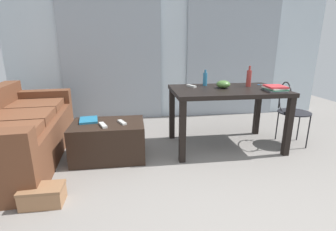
% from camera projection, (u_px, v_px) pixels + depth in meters
% --- Properties ---
extents(ground_plane, '(7.90, 7.90, 0.00)m').
position_uv_depth(ground_plane, '(202.00, 165.00, 2.75)').
color(ground_plane, gray).
extents(wall_back, '(5.60, 0.10, 2.51)m').
position_uv_depth(wall_back, '(173.00, 47.00, 4.35)').
color(wall_back, silver).
rests_on(wall_back, ground).
extents(curtains, '(3.83, 0.03, 2.23)m').
position_uv_depth(curtains, '(174.00, 55.00, 4.31)').
color(curtains, '#99A3AD').
rests_on(curtains, ground).
extents(couch, '(1.03, 2.11, 0.79)m').
position_uv_depth(couch, '(15.00, 133.00, 2.82)').
color(couch, brown).
rests_on(couch, ground).
extents(coffee_table, '(0.82, 0.56, 0.43)m').
position_uv_depth(coffee_table, '(109.00, 140.00, 2.88)').
color(coffee_table, black).
rests_on(coffee_table, ground).
extents(craft_table, '(1.37, 0.85, 0.76)m').
position_uv_depth(craft_table, '(227.00, 96.00, 3.09)').
color(craft_table, black).
rests_on(craft_table, ground).
extents(wire_chair, '(0.41, 0.44, 0.84)m').
position_uv_depth(wire_chair, '(290.00, 107.00, 3.20)').
color(wire_chair, black).
rests_on(wire_chair, ground).
extents(bottle_near, '(0.06, 0.06, 0.21)m').
position_uv_depth(bottle_near, '(205.00, 79.00, 3.26)').
color(bottle_near, teal).
rests_on(bottle_near, craft_table).
extents(bottle_far, '(0.06, 0.06, 0.26)m').
position_uv_depth(bottle_far, '(249.00, 78.00, 3.19)').
color(bottle_far, '#99332D').
rests_on(bottle_far, craft_table).
extents(bowl, '(0.17, 0.17, 0.10)m').
position_uv_depth(bowl, '(223.00, 84.00, 3.08)').
color(bowl, '#477033').
rests_on(bowl, craft_table).
extents(book_stack, '(0.24, 0.31, 0.06)m').
position_uv_depth(book_stack, '(275.00, 88.00, 2.89)').
color(book_stack, '#4C4C51').
rests_on(book_stack, craft_table).
extents(tv_remote_on_table, '(0.11, 0.17, 0.02)m').
position_uv_depth(tv_remote_on_table, '(191.00, 86.00, 3.17)').
color(tv_remote_on_table, '#B7B7B2').
rests_on(tv_remote_on_table, craft_table).
extents(scissors, '(0.12, 0.09, 0.00)m').
position_uv_depth(scissors, '(261.00, 85.00, 3.33)').
color(scissors, '#9EA0A5').
rests_on(scissors, craft_table).
extents(tv_remote_primary, '(0.11, 0.18, 0.02)m').
position_uv_depth(tv_remote_primary, '(122.00, 122.00, 2.81)').
color(tv_remote_primary, '#B7B7B2').
rests_on(tv_remote_primary, coffee_table).
extents(tv_remote_secondary, '(0.11, 0.19, 0.02)m').
position_uv_depth(tv_remote_secondary, '(103.00, 125.00, 2.70)').
color(tv_remote_secondary, '#B7B7B2').
rests_on(tv_remote_secondary, coffee_table).
extents(magazine, '(0.24, 0.29, 0.02)m').
position_uv_depth(magazine, '(89.00, 120.00, 2.89)').
color(magazine, '#1E668C').
rests_on(magazine, coffee_table).
extents(shoebox, '(0.34, 0.21, 0.16)m').
position_uv_depth(shoebox, '(43.00, 195.00, 2.05)').
color(shoebox, '#996B47').
rests_on(shoebox, ground).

